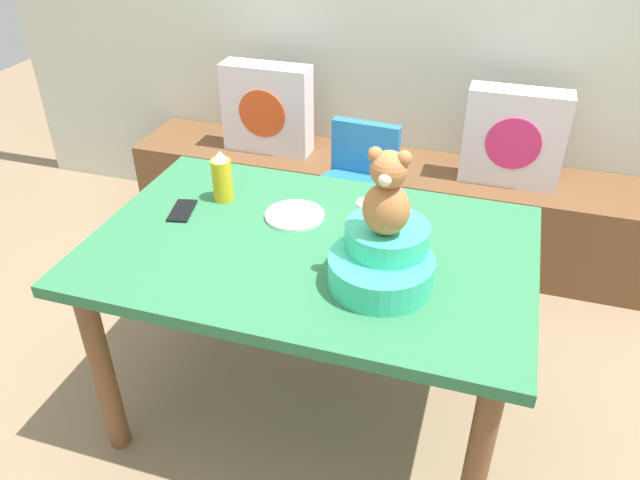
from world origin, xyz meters
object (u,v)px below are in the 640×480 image
Objects in this scene: dining_table at (311,269)px; highchair at (355,191)px; teddy_bear at (387,195)px; pillow_floral_left at (267,109)px; pillow_floral_right at (514,138)px; ketchup_bottle at (222,177)px; infant_seat_teal at (383,259)px; dinner_plate_near at (295,215)px; cell_phone at (182,211)px; coffee_mug at (369,215)px.

dining_table is 1.75× the size of highchair.
pillow_floral_left is at bearing 123.70° from teddy_bear.
ketchup_bottle reaches higher than pillow_floral_right.
infant_seat_teal reaches higher than dining_table.
pillow_floral_right and infant_seat_teal have the same top height.
highchair is 0.67m from dinner_plate_near.
pillow_floral_right is at bearing 34.61° from cell_phone.
dinner_plate_near is at bearing -8.45° from ketchup_bottle.
pillow_floral_left is 3.06× the size of cell_phone.
ketchup_bottle is at bearing 154.71° from teddy_bear.
pillow_floral_right reaches higher than coffee_mug.
ketchup_bottle is (-0.63, 0.30, -0.19)m from teddy_bear.
teddy_bear is 1.25× the size of dinner_plate_near.
cell_phone is (-1.05, -1.12, 0.06)m from pillow_floral_right.
pillow_floral_left reaches higher than highchair.
pillow_floral_left reaches higher than dinner_plate_near.
dining_table is at bearing -116.03° from pillow_floral_right.
infant_seat_teal is 1.65× the size of dinner_plate_near.
ketchup_bottle is 1.54× the size of coffee_mug.
pillow_floral_right is at bearing 33.73° from highchair.
highchair is at bearing 108.85° from teddy_bear.
pillow_floral_right is 2.38× the size of ketchup_bottle.
pillow_floral_left and infant_seat_teal have the same top height.
teddy_bear reaches higher than ketchup_bottle.
pillow_floral_right is 3.06× the size of cell_phone.
coffee_mug reaches higher than dinner_plate_near.
ketchup_bottle is at bearing -133.68° from pillow_floral_right.
infant_seat_teal is 2.29× the size of cell_phone.
cell_phone is (-0.43, -0.71, 0.22)m from highchair.
pillow_floral_left reaches higher than coffee_mug.
coffee_mug reaches higher than highchair.
ketchup_bottle reaches higher than highchair.
infant_seat_teal is (0.30, -0.88, 0.29)m from highchair.
infant_seat_teal is at bearing -68.93° from coffee_mug.
dining_table is 11.49× the size of coffee_mug.
teddy_bear is at bearing -56.30° from pillow_floral_left.
pillow_floral_right is 2.20× the size of dinner_plate_near.
dinner_plate_near is at bearing 126.27° from dining_table.
pillow_floral_left is at bearing 84.62° from cell_phone.
cell_phone reaches higher than dining_table.
teddy_bear is 0.36m from coffee_mug.
cell_phone is at bearing 173.35° from dining_table.
cell_phone is (0.13, -1.12, 0.06)m from pillow_floral_left.
cell_phone is at bearing -167.76° from dinner_plate_near.
teddy_bear is 0.80m from cell_phone.
pillow_floral_left is 1.76× the size of teddy_bear.
pillow_floral_left is 1.00× the size of pillow_floral_right.
dining_table is 5.52× the size of teddy_bear.
dining_table is 0.20m from dinner_plate_near.
pillow_floral_right is 1.33× the size of infant_seat_teal.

